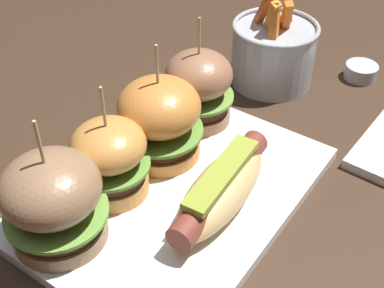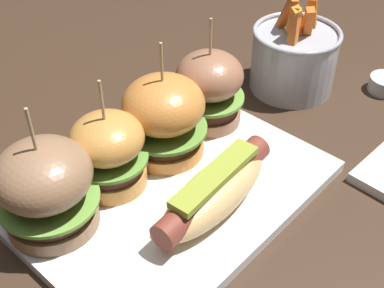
% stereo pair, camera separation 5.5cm
% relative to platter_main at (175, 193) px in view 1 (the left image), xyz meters
% --- Properties ---
extents(ground_plane, '(3.00, 3.00, 0.00)m').
position_rel_platter_main_xyz_m(ground_plane, '(0.00, 0.00, -0.01)').
color(ground_plane, '#382619').
extents(platter_main, '(0.33, 0.24, 0.01)m').
position_rel_platter_main_xyz_m(platter_main, '(0.00, 0.00, 0.00)').
color(platter_main, white).
rests_on(platter_main, ground).
extents(hot_dog, '(0.17, 0.07, 0.05)m').
position_rel_platter_main_xyz_m(hot_dog, '(0.01, -0.05, 0.03)').
color(hot_dog, tan).
rests_on(hot_dog, platter_main).
extents(slider_far_left, '(0.10, 0.10, 0.14)m').
position_rel_platter_main_xyz_m(slider_far_left, '(-0.12, 0.05, 0.06)').
color(slider_far_left, '#8F6849').
rests_on(slider_far_left, platter_main).
extents(slider_center_left, '(0.08, 0.08, 0.13)m').
position_rel_platter_main_xyz_m(slider_center_left, '(-0.04, 0.05, 0.05)').
color(slider_center_left, '#C9863D').
rests_on(slider_center_left, platter_main).
extents(slider_center_right, '(0.10, 0.10, 0.14)m').
position_rel_platter_main_xyz_m(slider_center_right, '(0.04, 0.05, 0.06)').
color(slider_center_right, '#CE7D37').
rests_on(slider_center_right, platter_main).
extents(slider_far_right, '(0.09, 0.09, 0.14)m').
position_rel_platter_main_xyz_m(slider_far_right, '(0.12, 0.05, 0.05)').
color(slider_far_right, '#986447').
rests_on(slider_far_right, platter_main).
extents(fries_bucket, '(0.12, 0.12, 0.13)m').
position_rel_platter_main_xyz_m(fries_bucket, '(0.27, 0.03, 0.04)').
color(fries_bucket, '#A8AAB2').
rests_on(fries_bucket, ground).
extents(sauce_ramekin, '(0.05, 0.05, 0.02)m').
position_rel_platter_main_xyz_m(sauce_ramekin, '(0.35, -0.08, 0.00)').
color(sauce_ramekin, '#B7BABF').
rests_on(sauce_ramekin, ground).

